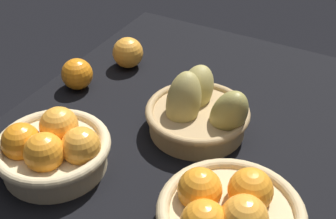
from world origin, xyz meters
TOP-DOWN VIEW (x-y plane):
  - market_tray at (0.00, 0.00)cm, footprint 84.00×72.00cm
  - basket_near_right at (24.20, -15.58)cm, footprint 21.23×21.23cm
  - basket_center_pears at (1.20, 2.70)cm, footprint 21.08×23.00cm
  - basket_far_right at (22.34, 17.91)cm, footprint 23.68×23.68cm
  - loose_orange_front_gap at (0.56, -28.44)cm, footprint 7.22×7.22cm
  - loose_orange_back_gap at (-13.06, -23.42)cm, footprint 7.53×7.53cm

SIDE VIEW (x-z plane):
  - market_tray at x=0.00cm, z-range 0.00..3.00cm
  - loose_orange_front_gap at x=0.56cm, z-range 3.00..10.22cm
  - loose_orange_back_gap at x=-13.06cm, z-range 3.00..10.53cm
  - basket_far_right at x=22.34cm, z-range 1.89..11.94cm
  - basket_center_pears at x=1.20cm, z-range 0.11..14.73cm
  - basket_near_right at x=24.20cm, z-range 1.98..13.17cm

